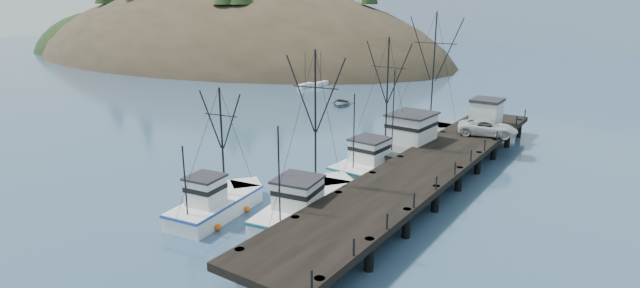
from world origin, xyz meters
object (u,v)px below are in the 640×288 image
object	(u,v)px
trawler_near	(309,203)
pickup_truck	(488,128)
work_vessel	(422,142)
motorboat	(341,105)
pier	(429,165)
trawler_mid	(218,203)
pier_shed	(486,112)
trawler_far	(378,160)

from	to	relation	value
trawler_near	pickup_truck	size ratio (longest dim) A/B	2.12
work_vessel	trawler_near	bearing A→B (deg)	-92.60
work_vessel	pickup_truck	size ratio (longest dim) A/B	3.05
work_vessel	motorboat	world-z (taller)	work_vessel
pier	work_vessel	xyz separation A→B (m)	(-3.92, 7.77, -0.46)
trawler_mid	pier_shed	xyz separation A→B (m)	(10.20, 29.73, 2.60)
trawler_near	motorboat	size ratio (longest dim) A/B	2.42
trawler_far	motorboat	xyz separation A→B (m)	(-18.10, 22.64, -0.82)
pickup_truck	motorboat	size ratio (longest dim) A/B	1.14
trawler_mid	work_vessel	size ratio (longest dim) A/B	0.55
pickup_truck	motorboat	bearing A→B (deg)	48.38
pier_shed	trawler_near	bearing A→B (deg)	-100.34
trawler_near	trawler_mid	xyz separation A→B (m)	(-5.43, -3.62, -0.00)
trawler_near	pier_shed	size ratio (longest dim) A/B	3.76
trawler_near	trawler_far	xyz separation A→B (m)	(-0.53, 11.70, 0.00)
trawler_far	pickup_truck	bearing A→B (deg)	55.71
work_vessel	motorboat	size ratio (longest dim) A/B	3.47
pier	trawler_far	world-z (taller)	trawler_far
trawler_mid	pickup_truck	bearing A→B (deg)	65.19
pier	motorboat	world-z (taller)	pier
pier	pickup_truck	bearing A→B (deg)	82.33
pier_shed	work_vessel	bearing A→B (deg)	-116.71
trawler_mid	work_vessel	world-z (taller)	work_vessel
pier_shed	trawler_far	bearing A→B (deg)	-110.20
trawler_mid	pier_shed	size ratio (longest dim) A/B	2.95
trawler_far	pickup_truck	world-z (taller)	trawler_far
pickup_truck	motorboat	distance (m)	28.07
pier	work_vessel	size ratio (longest dim) A/B	2.55
trawler_near	pier_shed	xyz separation A→B (m)	(4.77, 26.11, 2.60)
pier	work_vessel	world-z (taller)	work_vessel
pier	pier_shed	size ratio (longest dim) A/B	13.75
motorboat	trawler_near	bearing A→B (deg)	-84.04
work_vessel	pickup_truck	xyz separation A→B (m)	(5.42, 3.37, 1.56)
trawler_near	work_vessel	size ratio (longest dim) A/B	0.70
trawler_near	trawler_mid	size ratio (longest dim) A/B	1.27
pier	trawler_mid	xyz separation A→B (m)	(-10.19, -14.15, -0.87)
pier	work_vessel	bearing A→B (deg)	116.80
pier_shed	motorboat	size ratio (longest dim) A/B	0.64
pickup_truck	trawler_far	bearing A→B (deg)	131.10
pier_shed	pickup_truck	distance (m)	4.74
trawler_near	work_vessel	world-z (taller)	work_vessel
pier	trawler_mid	bearing A→B (deg)	-125.76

